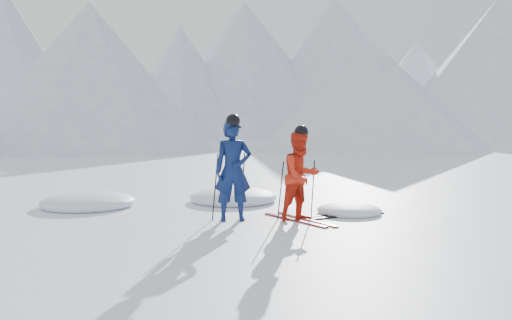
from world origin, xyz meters
name	(u,v)px	position (x,y,z in m)	size (l,w,h in m)	color
ground	(331,220)	(0.00, 0.00, 0.00)	(160.00, 160.00, 0.00)	white
mountain_range	(212,61)	(5.71, 35.31, 6.72)	(106.15, 62.94, 15.53)	#B2BCD1
skier_blue	(233,171)	(-1.75, 0.47, 0.92)	(0.67, 0.44, 1.84)	#0C1B4B
skier_red	(301,176)	(-0.57, 0.11, 0.82)	(0.80, 0.62, 1.64)	red
pole_blue_left	(215,187)	(-2.05, 0.62, 0.61)	(0.02, 0.02, 1.23)	black
pole_blue_right	(243,185)	(-1.50, 0.72, 0.61)	(0.02, 0.02, 1.23)	black
pole_red_left	(281,190)	(-0.87, 0.36, 0.55)	(0.02, 0.02, 1.09)	black
pole_red_right	(313,189)	(-0.27, 0.26, 0.55)	(0.02, 0.02, 1.09)	black
ski_worn_left	(295,220)	(-0.69, 0.11, 0.01)	(0.09, 1.70, 0.03)	black
ski_worn_right	(307,219)	(-0.45, 0.11, 0.01)	(0.09, 1.70, 0.03)	black
ski_loose_a	(339,215)	(0.33, 0.37, 0.01)	(0.09, 1.70, 0.03)	black
ski_loose_b	(347,216)	(0.43, 0.22, 0.01)	(0.09, 1.70, 0.03)	black
snow_lumps	(207,206)	(-1.85, 2.22, 0.00)	(9.69, 6.20, 0.43)	white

